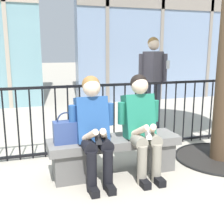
{
  "coord_description": "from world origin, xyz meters",
  "views": [
    {
      "loc": [
        -1.03,
        -3.12,
        1.5
      ],
      "look_at": [
        0.0,
        0.1,
        0.75
      ],
      "focal_mm": 45.57,
      "sensor_mm": 36.0,
      "label": 1
    }
  ],
  "objects": [
    {
      "name": "handbag_on_bench",
      "position": [
        -0.58,
        -0.01,
        0.58
      ],
      "size": [
        0.29,
        0.15,
        0.36
      ],
      "color": "#33477F",
      "rests_on": "stone_bench"
    },
    {
      "name": "plaza_railing",
      "position": [
        0.0,
        0.8,
        0.51
      ],
      "size": [
        9.77,
        0.04,
        1.01
      ],
      "color": "black",
      "rests_on": "ground"
    },
    {
      "name": "bystander_at_railing",
      "position": [
        1.24,
        1.54,
        1.0
      ],
      "size": [
        0.55,
        0.4,
        1.71
      ],
      "color": "#383D4C",
      "rests_on": "ground"
    },
    {
      "name": "seated_person_with_phone",
      "position": [
        -0.29,
        -0.13,
        0.65
      ],
      "size": [
        0.52,
        0.66,
        1.21
      ],
      "color": "black",
      "rests_on": "ground"
    },
    {
      "name": "seated_person_companion",
      "position": [
        0.29,
        -0.13,
        0.65
      ],
      "size": [
        0.52,
        0.66,
        1.21
      ],
      "color": "gray",
      "rests_on": "ground"
    },
    {
      "name": "ground_plane",
      "position": [
        0.0,
        0.0,
        0.0
      ],
      "size": [
        60.0,
        60.0,
        0.0
      ],
      "primitive_type": "plane",
      "color": "#A8A091"
    },
    {
      "name": "stone_bench",
      "position": [
        0.0,
        0.0,
        0.27
      ],
      "size": [
        1.6,
        0.44,
        0.45
      ],
      "color": "slate",
      "rests_on": "ground"
    }
  ]
}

